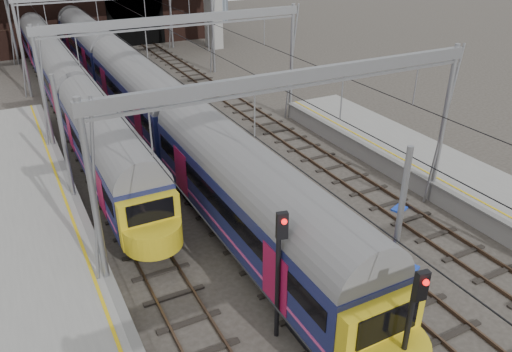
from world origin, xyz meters
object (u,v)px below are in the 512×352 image
signal_near_left (279,262)px  train_second (63,78)px  signal_near_centre (411,323)px  train_main (111,65)px

signal_near_left → train_second: bearing=108.2°
signal_near_left → signal_near_centre: 4.36m
train_second → signal_near_centre: (4.32, -32.26, 0.74)m
train_second → signal_near_centre: signal_near_centre is taller
train_main → train_second: size_ratio=1.48×
train_main → signal_near_left: 29.86m
train_main → train_second: 4.28m
train_main → train_second: train_main is taller
train_main → train_second: (-4.00, -1.50, -0.18)m
signal_near_left → train_main: bearing=100.3°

